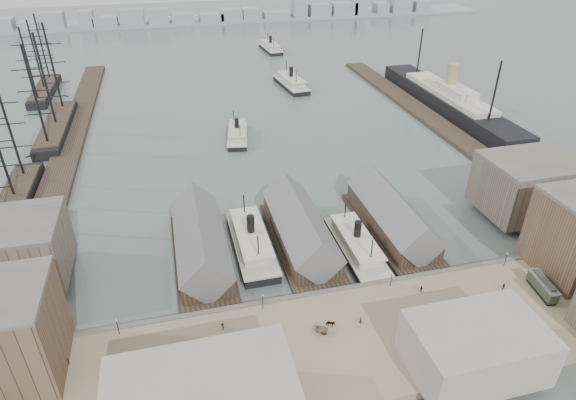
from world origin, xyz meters
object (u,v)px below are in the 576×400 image
object	(u,v)px
ferry_docked_west	(251,241)
tram	(543,287)
horse_cart_center	(328,326)
horse_cart_right	(457,326)
horse_cart_left	(181,356)
ocean_steamer	(448,100)

from	to	relation	value
ferry_docked_west	tram	world-z (taller)	ferry_docked_west
horse_cart_center	horse_cart_right	bearing A→B (deg)	-78.42
tram	horse_cart_center	distance (m)	50.31
tram	horse_cart_center	xyz separation A→B (m)	(-50.28, 1.40, -0.90)
horse_cart_left	horse_cart_center	size ratio (longest dim) A/B	0.97
ferry_docked_west	horse_cart_center	distance (m)	35.04
ferry_docked_west	horse_cart_left	xyz separation A→B (m)	(-20.10, -34.27, 0.22)
tram	horse_cart_left	xyz separation A→B (m)	(-80.15, 0.79, -0.93)
ferry_docked_west	horse_cart_right	distance (m)	53.74
horse_cart_left	horse_cart_center	distance (m)	29.88
horse_cart_left	horse_cart_right	size ratio (longest dim) A/B	1.01
tram	horse_cart_left	world-z (taller)	tram
horse_cart_left	horse_cart_center	bearing A→B (deg)	-65.10
ocean_steamer	horse_cart_center	size ratio (longest dim) A/B	21.14
horse_cart_right	horse_cart_left	bearing A→B (deg)	94.94
ocean_steamer	horse_cart_right	xyz separation A→B (m)	(-69.49, -123.32, -1.68)
ocean_steamer	horse_cart_center	world-z (taller)	ocean_steamer
ferry_docked_west	horse_cart_left	world-z (taller)	ferry_docked_west
tram	horse_cart_right	world-z (taller)	tram
ferry_docked_west	ocean_steamer	world-z (taller)	ocean_steamer
horse_cart_left	horse_cart_right	bearing A→B (deg)	-72.50
ocean_steamer	horse_cart_center	distance (m)	150.58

